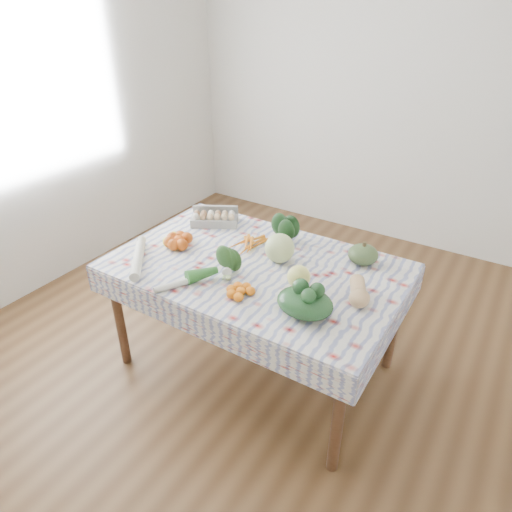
# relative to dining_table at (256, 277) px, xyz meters

# --- Properties ---
(ground) EXTENTS (4.50, 4.50, 0.00)m
(ground) POSITION_rel_dining_table_xyz_m (0.00, 0.00, -0.68)
(ground) COLOR #51341B
(ground) RESTS_ON ground
(wall_back) EXTENTS (4.00, 0.04, 2.80)m
(wall_back) POSITION_rel_dining_table_xyz_m (0.00, 2.25, 0.72)
(wall_back) COLOR white
(wall_back) RESTS_ON ground
(dining_table) EXTENTS (1.60, 1.00, 0.75)m
(dining_table) POSITION_rel_dining_table_xyz_m (0.00, 0.00, 0.00)
(dining_table) COLOR brown
(dining_table) RESTS_ON ground
(tablecloth) EXTENTS (1.66, 1.06, 0.01)m
(tablecloth) POSITION_rel_dining_table_xyz_m (0.00, 0.00, 0.08)
(tablecloth) COLOR white
(tablecloth) RESTS_ON dining_table
(egg_carton) EXTENTS (0.33, 0.26, 0.08)m
(egg_carton) POSITION_rel_dining_table_xyz_m (-0.51, 0.29, 0.13)
(egg_carton) COLOR #A3A39F
(egg_carton) RESTS_ON tablecloth
(carrot_bunch) EXTENTS (0.22, 0.20, 0.04)m
(carrot_bunch) POSITION_rel_dining_table_xyz_m (-0.16, 0.14, 0.10)
(carrot_bunch) COLOR orange
(carrot_bunch) RESTS_ON tablecloth
(kale_bunch) EXTENTS (0.17, 0.15, 0.15)m
(kale_bunch) POSITION_rel_dining_table_xyz_m (0.01, 0.31, 0.16)
(kale_bunch) COLOR #163815
(kale_bunch) RESTS_ON tablecloth
(kabocha_squash) EXTENTS (0.22, 0.22, 0.11)m
(kabocha_squash) POSITION_rel_dining_table_xyz_m (0.51, 0.35, 0.14)
(kabocha_squash) COLOR #425A30
(kabocha_squash) RESTS_ON tablecloth
(cabbage) EXTENTS (0.18, 0.18, 0.17)m
(cabbage) POSITION_rel_dining_table_xyz_m (0.09, 0.11, 0.17)
(cabbage) COLOR #BACC80
(cabbage) RESTS_ON tablecloth
(butternut_squash) EXTENTS (0.19, 0.25, 0.10)m
(butternut_squash) POSITION_rel_dining_table_xyz_m (0.63, -0.01, 0.14)
(butternut_squash) COLOR tan
(butternut_squash) RESTS_ON tablecloth
(orange_cluster) EXTENTS (0.30, 0.30, 0.08)m
(orange_cluster) POSITION_rel_dining_table_xyz_m (-0.52, -0.06, 0.12)
(orange_cluster) COLOR #D15212
(orange_cluster) RESTS_ON tablecloth
(broccoli) EXTENTS (0.19, 0.19, 0.10)m
(broccoli) POSITION_rel_dining_table_xyz_m (-0.09, -0.17, 0.13)
(broccoli) COLOR #26511F
(broccoli) RESTS_ON tablecloth
(mandarin_cluster) EXTENTS (0.22, 0.22, 0.05)m
(mandarin_cluster) POSITION_rel_dining_table_xyz_m (0.09, -0.30, 0.11)
(mandarin_cluster) COLOR orange
(mandarin_cluster) RESTS_ON tablecloth
(grapefruit) EXTENTS (0.16, 0.16, 0.13)m
(grapefruit) POSITION_rel_dining_table_xyz_m (0.31, -0.07, 0.15)
(grapefruit) COLOR #E9E86F
(grapefruit) RESTS_ON tablecloth
(spinach_bag) EXTENTS (0.35, 0.32, 0.13)m
(spinach_bag) POSITION_rel_dining_table_xyz_m (0.45, -0.27, 0.15)
(spinach_bag) COLOR #163719
(spinach_bag) RESTS_ON tablecloth
(daikon) EXTENTS (0.30, 0.35, 0.06)m
(daikon) POSITION_rel_dining_table_xyz_m (-0.58, -0.36, 0.11)
(daikon) COLOR silver
(daikon) RESTS_ON tablecloth
(leek) EXTENTS (0.21, 0.33, 0.04)m
(leek) POSITION_rel_dining_table_xyz_m (-0.21, -0.38, 0.10)
(leek) COLOR beige
(leek) RESTS_ON tablecloth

